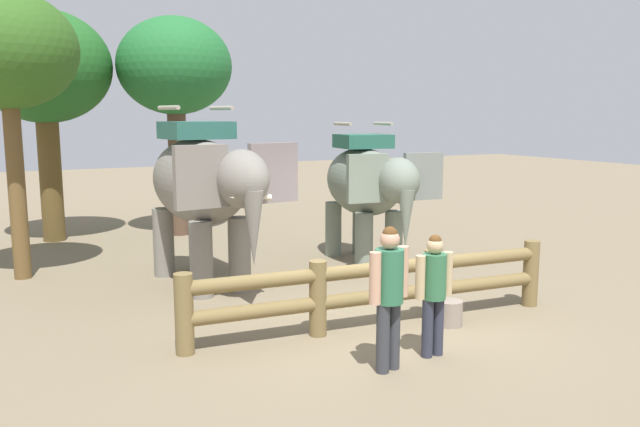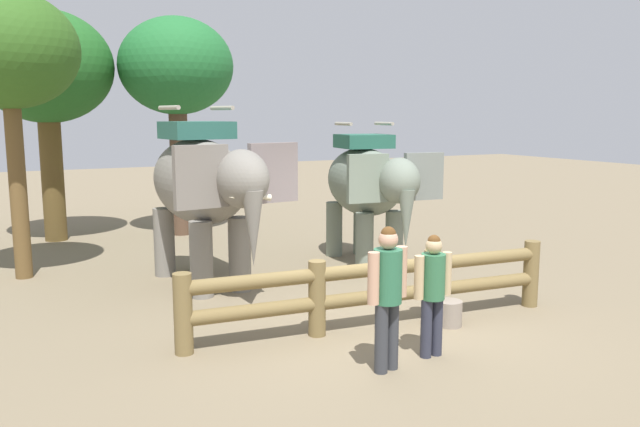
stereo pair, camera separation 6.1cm
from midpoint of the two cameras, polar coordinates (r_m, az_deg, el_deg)
ground_plane at (r=9.22m, az=5.50°, el=-10.24°), size 60.00×60.00×0.00m
log_fence at (r=9.10m, az=5.30°, el=-6.50°), size 5.68×0.71×1.05m
elephant_near_left at (r=11.22m, az=-10.23°, el=2.43°), size 2.10×3.73×3.16m
elephant_center at (r=12.70m, az=4.45°, el=2.52°), size 1.90×3.37×2.86m
tourist_woman_in_black at (r=8.05m, az=10.30°, el=-6.49°), size 0.55×0.31×1.56m
tourist_man_in_blue at (r=7.50m, az=6.31°, el=-6.69°), size 0.60×0.41×1.74m
tree_far_left at (r=12.80m, az=-26.10°, el=12.82°), size 2.45×2.45×5.19m
tree_back_center at (r=16.41m, az=-23.32°, el=11.75°), size 3.08×3.08×5.43m
tree_far_right at (r=16.27m, az=-12.68°, el=12.48°), size 2.78×2.78×5.37m
feed_bucket at (r=9.43m, az=11.71°, el=-8.76°), size 0.37×0.37×0.37m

